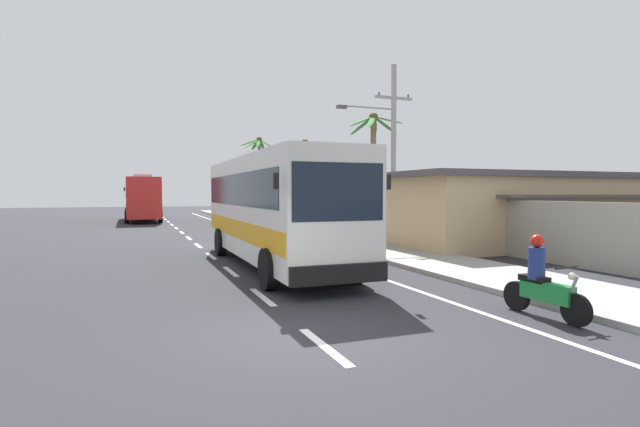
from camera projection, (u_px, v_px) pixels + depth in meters
The scene contains 15 objects.
ground_plane at pixel (309, 334), 8.26m from camera, with size 160.00×160.00×0.00m, color #28282D.
sidewalk_kerb at pixel (381, 249), 20.03m from camera, with size 3.20×90.00×0.14m, color #999993.
lane_markings at pixel (248, 243), 22.97m from camera, with size 3.88×71.51×0.01m.
boundary_wall at pixel (409, 219), 25.08m from camera, with size 0.24×60.00×2.12m, color #9E998E.
coach_bus_foreground at pixel (273, 206), 15.92m from camera, with size 2.89×10.99×3.81m.
coach_bus_far_lane at pixel (142, 197), 41.14m from camera, with size 3.02×10.92×3.88m.
motorcycle_beside_bus at pixel (542, 284), 9.35m from camera, with size 0.56×1.96×1.60m.
motorcycle_trailing at pixel (279, 225), 26.03m from camera, with size 0.56×1.96×1.67m.
pedestrian_near_kerb at pixel (317, 220), 24.88m from camera, with size 0.36×0.36×1.70m.
utility_pole_mid at pixel (391, 149), 22.10m from camera, with size 3.75×0.24×8.21m.
palm_nearest at pixel (305, 166), 31.97m from camera, with size 3.40×3.16×5.93m.
palm_second at pixel (302, 173), 41.92m from camera, with size 3.81×3.43×5.93m.
palm_third at pixel (259, 158), 46.49m from camera, with size 3.52×3.38×7.75m.
palm_fourth at pixel (373, 151), 28.32m from camera, with size 3.41×3.04×7.08m.
roadside_building at pixel (529, 208), 23.49m from camera, with size 15.74×8.25×3.28m.
Camera 1 is at (-2.79, -7.67, 2.42)m, focal length 27.22 mm.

